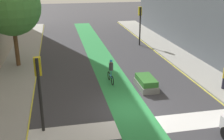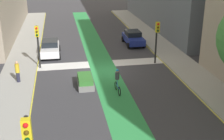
# 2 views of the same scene
# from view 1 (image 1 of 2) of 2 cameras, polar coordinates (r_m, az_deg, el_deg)

# --- Properties ---
(ground_plane) EXTENTS (120.00, 120.00, 0.00)m
(ground_plane) POSITION_cam_1_polar(r_m,az_deg,el_deg) (17.03, 3.80, -8.22)
(ground_plane) COLOR #38383D
(bike_lane_paint) EXTENTS (2.40, 60.00, 0.01)m
(bike_lane_paint) POSITION_cam_1_polar(r_m,az_deg,el_deg) (17.02, 3.72, -8.22)
(bike_lane_paint) COLOR #2D8C47
(bike_lane_paint) RESTS_ON ground_plane
(crosswalk_band) EXTENTS (12.00, 1.80, 0.01)m
(crosswalk_band) POSITION_cam_1_polar(r_m,az_deg,el_deg) (15.37, 5.79, -11.63)
(crosswalk_band) COLOR silver
(crosswalk_band) RESTS_ON ground_plane
(sidewalk_left) EXTENTS (3.00, 60.00, 0.15)m
(sidewalk_left) POSITION_cam_1_polar(r_m,az_deg,el_deg) (16.83, -22.06, -9.84)
(sidewalk_left) COLOR #9E9E99
(sidewalk_left) RESTS_ON ground_plane
(curb_stripe_left) EXTENTS (0.16, 60.00, 0.01)m
(curb_stripe_left) POSITION_cam_1_polar(r_m,az_deg,el_deg) (16.63, -16.89, -9.84)
(curb_stripe_left) COLOR yellow
(curb_stripe_left) RESTS_ON ground_plane
(curb_stripe_right) EXTENTS (0.16, 60.00, 0.01)m
(curb_stripe_right) POSITION_cam_1_polar(r_m,az_deg,el_deg) (19.37, 21.29, -5.98)
(curb_stripe_right) COLOR yellow
(curb_stripe_right) RESTS_ON ground_plane
(traffic_signal_near_left) EXTENTS (0.35, 0.52, 4.03)m
(traffic_signal_near_left) POSITION_cam_1_polar(r_m,az_deg,el_deg) (14.27, -14.96, -2.09)
(traffic_signal_near_left) COLOR black
(traffic_signal_near_left) RESTS_ON ground_plane
(traffic_signal_far_right) EXTENTS (0.35, 0.52, 4.30)m
(traffic_signal_far_right) POSITION_cam_1_polar(r_m,az_deg,el_deg) (31.22, 5.84, 10.58)
(traffic_signal_far_right) COLOR black
(traffic_signal_far_right) RESTS_ON ground_plane
(cyclist_in_lane) EXTENTS (0.32, 1.73, 1.86)m
(cyclist_in_lane) POSITION_cam_1_polar(r_m,az_deg,el_deg) (20.55, -0.24, -0.15)
(cyclist_in_lane) COLOR black
(cyclist_in_lane) RESTS_ON ground_plane
(street_tree_near) EXTENTS (4.79, 4.79, 7.48)m
(street_tree_near) POSITION_cam_1_polar(r_m,az_deg,el_deg) (24.58, -20.15, 12.20)
(street_tree_near) COLOR brown
(street_tree_near) RESTS_ON sidewalk_left
(median_planter) EXTENTS (1.21, 2.37, 0.85)m
(median_planter) POSITION_cam_1_polar(r_m,az_deg,el_deg) (19.93, 7.10, -2.71)
(median_planter) COLOR slate
(median_planter) RESTS_ON ground_plane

